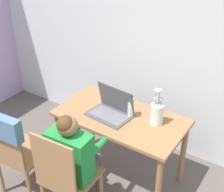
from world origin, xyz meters
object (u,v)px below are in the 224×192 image
object	(u,v)px
laptop	(112,108)
water_bottle	(131,107)
chair_spare	(11,142)
chair_occupied	(66,178)
person_seated	(74,153)
flower_vase	(157,112)

from	to	relation	value
laptop	water_bottle	bearing A→B (deg)	27.25
chair_spare	laptop	world-z (taller)	laptop
chair_spare	chair_occupied	bearing A→B (deg)	-179.45
person_seated	laptop	bearing A→B (deg)	-94.57
chair_spare	person_seated	size ratio (longest dim) A/B	0.91
person_seated	flower_vase	xyz separation A→B (m)	(0.40, 0.62, 0.20)
person_seated	laptop	xyz separation A→B (m)	(0.01, 0.53, 0.14)
person_seated	chair_occupied	bearing A→B (deg)	90.00
chair_spare	water_bottle	distance (m)	1.05
person_seated	laptop	size ratio (longest dim) A/B	2.50
water_bottle	chair_spare	bearing A→B (deg)	-132.05
laptop	water_bottle	size ratio (longest dim) A/B	1.92
person_seated	water_bottle	size ratio (longest dim) A/B	4.79
chair_spare	flower_vase	distance (m)	1.24
laptop	flower_vase	world-z (taller)	flower_vase
laptop	flower_vase	bearing A→B (deg)	18.26
chair_occupied	chair_spare	bearing A→B (deg)	2.42
person_seated	flower_vase	size ratio (longest dim) A/B	2.83
chair_occupied	water_bottle	distance (m)	0.80
chair_occupied	flower_vase	world-z (taller)	flower_vase
chair_occupied	chair_spare	distance (m)	0.56
chair_occupied	person_seated	bearing A→B (deg)	-90.00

